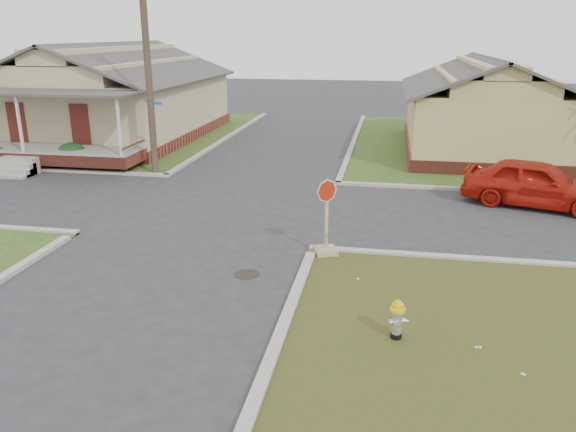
% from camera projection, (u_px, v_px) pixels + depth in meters
% --- Properties ---
extents(ground, '(120.00, 120.00, 0.00)m').
position_uv_depth(ground, '(171.00, 261.00, 14.87)').
color(ground, '#2D2C2F').
rests_on(ground, ground).
extents(verge_far_left, '(19.00, 19.00, 0.05)m').
position_uv_depth(verge_far_left, '(79.00, 132.00, 33.90)').
color(verge_far_left, '#2E4B1B').
rests_on(verge_far_left, ground).
extents(curbs, '(80.00, 40.00, 0.12)m').
position_uv_depth(curbs, '(225.00, 206.00, 19.54)').
color(curbs, '#A8A498').
rests_on(curbs, ground).
extents(manhole, '(0.64, 0.64, 0.01)m').
position_uv_depth(manhole, '(247.00, 274.00, 14.02)').
color(manhole, black).
rests_on(manhole, ground).
extents(corner_house, '(10.10, 15.50, 5.30)m').
position_uv_depth(corner_house, '(111.00, 98.00, 31.45)').
color(corner_house, brown).
rests_on(corner_house, ground).
extents(side_house_yellow, '(7.60, 11.60, 4.70)m').
position_uv_depth(side_house_yellow, '(483.00, 108.00, 27.90)').
color(side_house_yellow, brown).
rests_on(side_house_yellow, ground).
extents(utility_pole, '(1.80, 0.28, 9.00)m').
position_uv_depth(utility_pole, '(147.00, 61.00, 22.45)').
color(utility_pole, '#3B2C22').
rests_on(utility_pole, ground).
extents(fire_hydrant, '(0.31, 0.31, 0.82)m').
position_uv_depth(fire_hydrant, '(397.00, 317.00, 10.89)').
color(fire_hydrant, black).
rests_on(fire_hydrant, ground).
extents(stop_sign, '(0.59, 0.58, 2.09)m').
position_uv_depth(stop_sign, '(326.00, 238.00, 15.09)').
color(stop_sign, tan).
rests_on(stop_sign, ground).
extents(red_sedan, '(5.16, 3.32, 1.63)m').
position_uv_depth(red_sedan, '(536.00, 183.00, 19.30)').
color(red_sedan, '#AB170C').
rests_on(red_sedan, ground).
extents(hedge_right, '(1.42, 1.16, 1.08)m').
position_uv_depth(hedge_right, '(72.00, 154.00, 24.93)').
color(hedge_right, '#143714').
rests_on(hedge_right, verge_far_left).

